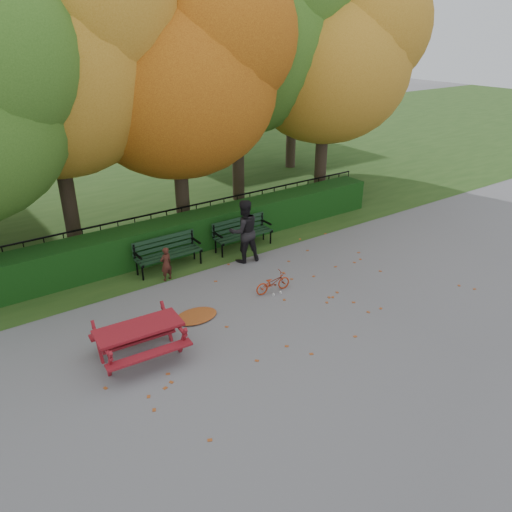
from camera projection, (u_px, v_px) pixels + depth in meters
ground at (291, 312)px, 11.48m from camera, size 90.00×90.00×0.00m
grass_strip at (90, 175)px, 21.84m from camera, size 90.00×90.00×0.00m
building_right at (126, 23)px, 33.82m from camera, size 9.00×6.00×12.00m
hedge at (195, 231)px, 14.60m from camera, size 13.00×0.90×1.00m
iron_fence at (182, 222)px, 15.18m from camera, size 14.00×0.04×1.02m
tree_b at (60, 50)px, 12.90m from camera, size 6.72×6.40×8.79m
tree_c at (188, 69)px, 14.28m from camera, size 6.30×6.00×8.00m
tree_d at (250, 25)px, 16.32m from camera, size 7.14×6.80×9.58m
tree_e at (338, 54)px, 17.00m from camera, size 6.09×5.80×8.16m
tree_g at (304, 40)px, 20.77m from camera, size 6.30×6.00×8.55m
bench_left at (167, 251)px, 13.32m from camera, size 1.80×0.57×0.88m
bench_right at (242, 231)px, 14.57m from camera, size 1.80×0.57×0.88m
picnic_table at (139, 334)px, 9.70m from camera, size 1.75×1.45×0.81m
leaf_pile at (196, 316)px, 11.26m from camera, size 1.15×0.93×0.07m
leaf_scatter at (283, 306)px, 11.70m from camera, size 9.00×5.70×0.01m
child at (166, 264)px, 12.73m from camera, size 0.37×0.28×0.91m
adult at (244, 231)px, 13.59m from camera, size 0.97×0.82×1.78m
bicycle at (273, 283)px, 12.24m from camera, size 0.98×0.41×0.50m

